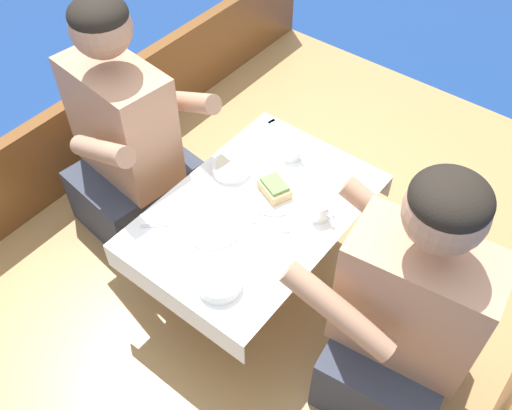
{
  "coord_description": "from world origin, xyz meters",
  "views": [
    {
      "loc": [
        0.78,
        -0.9,
        2.15
      ],
      "look_at": [
        0.0,
        0.09,
        0.74
      ],
      "focal_mm": 40.0,
      "sensor_mm": 36.0,
      "label": 1
    }
  ],
  "objects_px": {
    "sandwich": "(275,188)",
    "coffee_cup_starboard": "(291,150)",
    "person_port": "(128,143)",
    "person_starboard": "(405,316)",
    "coffee_cup_port": "(320,210)"
  },
  "relations": [
    {
      "from": "person_port",
      "to": "person_starboard",
      "type": "relative_size",
      "value": 1.03
    },
    {
      "from": "person_starboard",
      "to": "coffee_cup_starboard",
      "type": "xyz_separation_m",
      "value": [
        -0.64,
        0.33,
        0.05
      ]
    },
    {
      "from": "person_port",
      "to": "coffee_cup_starboard",
      "type": "height_order",
      "value": "person_port"
    },
    {
      "from": "person_port",
      "to": "coffee_cup_starboard",
      "type": "distance_m",
      "value": 0.62
    },
    {
      "from": "person_port",
      "to": "person_starboard",
      "type": "height_order",
      "value": "person_port"
    },
    {
      "from": "coffee_cup_port",
      "to": "coffee_cup_starboard",
      "type": "xyz_separation_m",
      "value": [
        -0.24,
        0.18,
        -0.0
      ]
    },
    {
      "from": "coffee_cup_port",
      "to": "coffee_cup_starboard",
      "type": "distance_m",
      "value": 0.3
    },
    {
      "from": "sandwich",
      "to": "coffee_cup_starboard",
      "type": "xyz_separation_m",
      "value": [
        -0.06,
        0.19,
        0.0
      ]
    },
    {
      "from": "coffee_cup_port",
      "to": "sandwich",
      "type": "bearing_deg",
      "value": -177.65
    },
    {
      "from": "coffee_cup_port",
      "to": "person_port",
      "type": "bearing_deg",
      "value": -170.32
    },
    {
      "from": "sandwich",
      "to": "coffee_cup_starboard",
      "type": "bearing_deg",
      "value": 109.07
    },
    {
      "from": "person_starboard",
      "to": "sandwich",
      "type": "distance_m",
      "value": 0.6
    },
    {
      "from": "sandwich",
      "to": "coffee_cup_port",
      "type": "xyz_separation_m",
      "value": [
        0.18,
        0.01,
        0.0
      ]
    },
    {
      "from": "person_port",
      "to": "sandwich",
      "type": "bearing_deg",
      "value": 18.3
    },
    {
      "from": "sandwich",
      "to": "person_port",
      "type": "bearing_deg",
      "value": -168.17
    }
  ]
}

